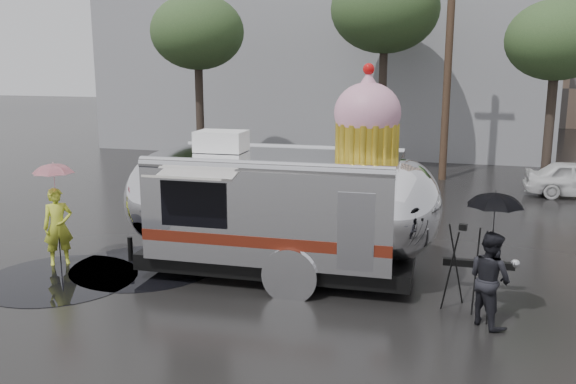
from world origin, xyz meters
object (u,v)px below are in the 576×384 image
(tripod, at_px, (461,258))
(person_left, at_px, (58,227))
(person_right, at_px, (490,279))
(airstream_trailer, at_px, (283,202))

(tripod, bearing_deg, person_left, -168.82)
(person_right, height_order, tripod, person_right)
(person_left, distance_m, person_right, 8.99)
(tripod, bearing_deg, airstream_trailer, 178.51)
(airstream_trailer, distance_m, person_left, 5.03)
(person_left, xyz_separation_m, tripod, (8.48, -0.15, 0.10))
(airstream_trailer, relative_size, tripod, 5.18)
(person_right, xyz_separation_m, tripod, (-0.47, 0.57, 0.14))
(person_left, relative_size, person_right, 1.05)
(airstream_trailer, bearing_deg, person_right, -21.46)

